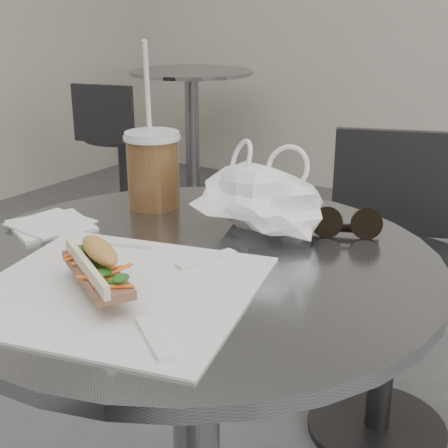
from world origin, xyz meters
The scene contains 11 objects.
cafe_table centered at (0.00, 0.20, 0.47)m, with size 0.76×0.76×0.74m.
bg_table centered at (-1.60, 2.40, 0.47)m, with size 0.70×0.70×0.74m.
chair_far centered at (0.08, 0.94, 0.36)m, with size 0.44×0.46×0.79m.
bg_chair centered at (-1.59, 1.76, 0.33)m, with size 0.40×0.43×0.75m.
sandwich_paper centered at (-0.02, 0.05, 0.74)m, with size 0.36×0.34×0.00m, color white.
banh_mi centered at (-0.03, 0.02, 0.78)m, with size 0.22×0.18×0.07m.
iced_coffee centered at (-0.21, 0.36, 0.81)m, with size 0.11×0.11×0.31m.
sunglasses centered at (0.16, 0.41, 0.76)m, with size 0.11×0.07×0.05m.
plastic_bag centered at (0.03, 0.35, 0.79)m, with size 0.22×0.17×0.11m, color white, non-canonical shape.
napkin_stack centered at (-0.28, 0.17, 0.74)m, with size 0.17×0.17×0.01m.
drink_can centered at (-0.26, 0.41, 0.80)m, with size 0.06×0.06×0.11m.
Camera 1 is at (0.52, -0.51, 1.11)m, focal length 50.00 mm.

